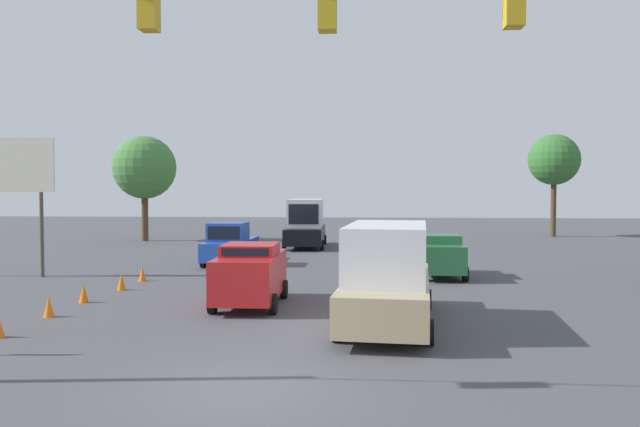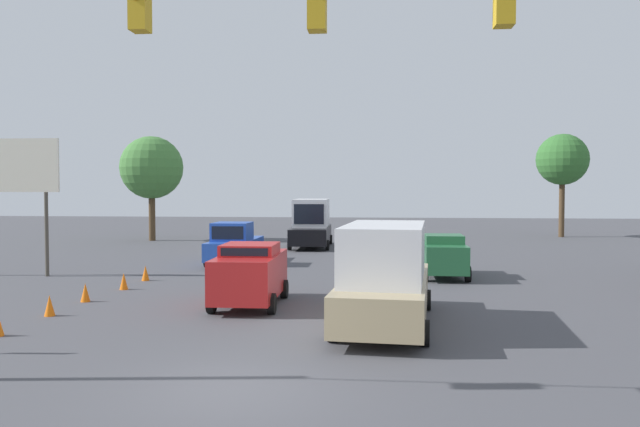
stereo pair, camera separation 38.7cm
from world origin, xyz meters
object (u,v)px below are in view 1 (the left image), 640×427
at_px(box_truck_tan_crossing_near, 388,275).
at_px(tree_horizon_right, 144,168).
at_px(traffic_cone_second, 49,306).
at_px(traffic_cone_fourth, 121,282).
at_px(box_truck_black_withflow_deep, 306,224).
at_px(pickup_truck_blue_withflow_far, 230,245).
at_px(traffic_cone_fifth, 142,274).
at_px(sedan_green_oncoming_far, 441,255).
at_px(tree_horizon_left, 554,160).
at_px(sedan_red_withflow_mid, 250,273).
at_px(traffic_cone_third, 84,293).
at_px(roadside_billboard, 9,175).
at_px(overhead_signal_span, 238,103).

xyz_separation_m(box_truck_tan_crossing_near, tree_horizon_right, (16.63, -26.71, 3.90)).
relative_size(traffic_cone_second, traffic_cone_fourth, 1.00).
xyz_separation_m(box_truck_black_withflow_deep, box_truck_tan_crossing_near, (-4.55, 23.00, -0.12)).
relative_size(pickup_truck_blue_withflow_far, traffic_cone_fifth, 8.46).
relative_size(sedan_green_oncoming_far, tree_horizon_left, 0.50).
bearing_deg(box_truck_black_withflow_deep, traffic_cone_second, 76.53).
bearing_deg(sedan_green_oncoming_far, traffic_cone_fourth, 19.84).
height_order(sedan_red_withflow_mid, traffic_cone_fifth, sedan_red_withflow_mid).
bearing_deg(traffic_cone_second, traffic_cone_third, -89.31).
height_order(sedan_green_oncoming_far, box_truck_tan_crossing_near, box_truck_tan_crossing_near).
distance_m(pickup_truck_blue_withflow_far, tree_horizon_right, 16.64).
bearing_deg(traffic_cone_second, pickup_truck_blue_withflow_far, -100.92).
xyz_separation_m(pickup_truck_blue_withflow_far, sedan_red_withflow_mid, (-3.08, 10.95, 0.07)).
bearing_deg(sedan_green_oncoming_far, traffic_cone_third, 29.11).
xyz_separation_m(sedan_red_withflow_mid, traffic_cone_third, (5.65, -0.10, -0.74)).
height_order(traffic_cone_fifth, tree_horizon_right, tree_horizon_right).
height_order(sedan_green_oncoming_far, sedan_red_withflow_mid, sedan_red_withflow_mid).
xyz_separation_m(box_truck_black_withflow_deep, traffic_cone_second, (5.43, 22.66, -1.21)).
height_order(traffic_cone_fifth, tree_horizon_left, tree_horizon_left).
bearing_deg(pickup_truck_blue_withflow_far, sedan_green_oncoming_far, 159.13).
distance_m(box_truck_black_withflow_deep, tree_horizon_right, 13.19).
distance_m(sedan_green_oncoming_far, traffic_cone_fourth, 13.15).
xyz_separation_m(traffic_cone_fifth, roadside_billboard, (6.12, -0.85, 4.07)).
bearing_deg(tree_horizon_right, pickup_truck_blue_withflow_far, 124.92).
bearing_deg(sedan_green_oncoming_far, overhead_signal_span, 71.09).
height_order(pickup_truck_blue_withflow_far, tree_horizon_right, tree_horizon_right).
distance_m(traffic_cone_third, tree_horizon_left, 39.21).
height_order(sedan_red_withflow_mid, roadside_billboard, roadside_billboard).
height_order(pickup_truck_blue_withflow_far, roadside_billboard, roadside_billboard).
xyz_separation_m(sedan_green_oncoming_far, traffic_cone_fourth, (12.36, 4.46, -0.64)).
bearing_deg(box_truck_tan_crossing_near, box_truck_black_withflow_deep, -78.82).
distance_m(traffic_cone_second, tree_horizon_right, 27.65).
relative_size(tree_horizon_left, tree_horizon_right, 1.06).
distance_m(overhead_signal_span, traffic_cone_second, 10.96).
relative_size(traffic_cone_second, tree_horizon_right, 0.08).
bearing_deg(traffic_cone_third, box_truck_tan_crossing_near, 165.00).
distance_m(traffic_cone_second, traffic_cone_third, 2.34).
xyz_separation_m(traffic_cone_third, traffic_cone_fourth, (-0.26, -2.56, 0.00)).
height_order(box_truck_black_withflow_deep, pickup_truck_blue_withflow_far, box_truck_black_withflow_deep).
bearing_deg(traffic_cone_third, sedan_green_oncoming_far, -150.89).
xyz_separation_m(tree_horizon_left, tree_horizon_right, (30.76, 6.34, -0.73)).
height_order(box_truck_black_withflow_deep, sedan_red_withflow_mid, box_truck_black_withflow_deep).
height_order(traffic_cone_fourth, tree_horizon_right, tree_horizon_right).
distance_m(traffic_cone_third, traffic_cone_fifth, 4.85).
relative_size(overhead_signal_span, traffic_cone_fourth, 33.41).
relative_size(pickup_truck_blue_withflow_far, roadside_billboard, 0.89).
relative_size(sedan_red_withflow_mid, roadside_billboard, 0.72).
relative_size(box_truck_black_withflow_deep, traffic_cone_third, 10.51).
relative_size(sedan_green_oncoming_far, box_truck_tan_crossing_near, 0.56).
xyz_separation_m(overhead_signal_span, traffic_cone_fifth, (6.89, -13.86, -5.03)).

